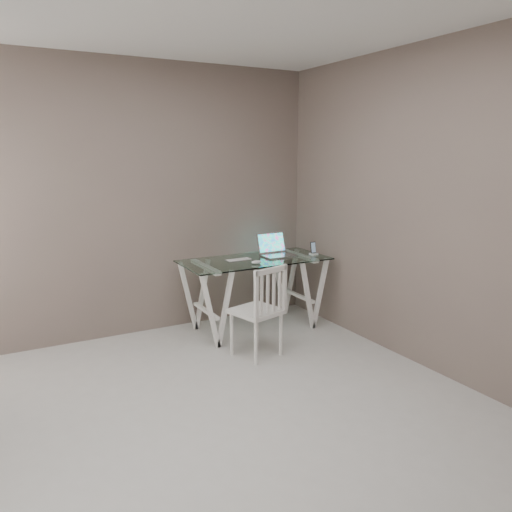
% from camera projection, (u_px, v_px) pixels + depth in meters
% --- Properties ---
extents(room, '(4.50, 4.52, 2.71)m').
position_uv_depth(room, '(211.00, 171.00, 2.84)').
color(room, '#B0AEA9').
rests_on(room, ground).
extents(desk, '(1.50, 0.70, 0.75)m').
position_uv_depth(desk, '(255.00, 293.00, 5.17)').
color(desk, silver).
rests_on(desk, ground).
extents(chair, '(0.48, 0.48, 0.85)m').
position_uv_depth(chair, '(262.00, 307.00, 4.42)').
color(chair, silver).
rests_on(chair, ground).
extents(laptop, '(0.34, 0.31, 0.23)m').
position_uv_depth(laptop, '(275.00, 250.00, 5.29)').
color(laptop, '#B7B7BC').
rests_on(laptop, desk).
extents(keyboard, '(0.27, 0.11, 0.01)m').
position_uv_depth(keyboard, '(239.00, 260.00, 5.06)').
color(keyboard, silver).
rests_on(keyboard, desk).
extents(mouse, '(0.11, 0.06, 0.03)m').
position_uv_depth(mouse, '(256.00, 262.00, 4.89)').
color(mouse, silver).
rests_on(mouse, desk).
extents(phone_dock, '(0.07, 0.07, 0.14)m').
position_uv_depth(phone_dock, '(313.00, 251.00, 5.33)').
color(phone_dock, white).
rests_on(phone_dock, desk).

